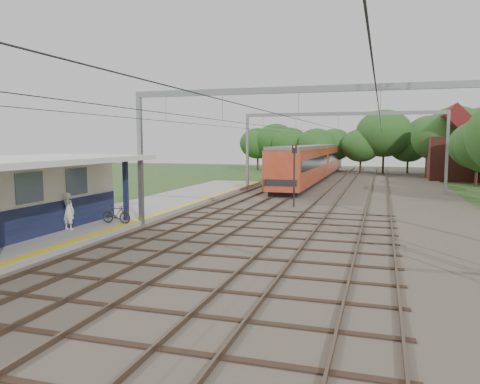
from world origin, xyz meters
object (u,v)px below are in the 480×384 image
at_px(person, 68,211).
at_px(bicycle, 116,214).
at_px(train, 315,161).
at_px(signal_post, 294,169).

relative_size(person, bicycle, 1.12).
height_order(train, signal_post, signal_post).
height_order(person, train, train).
xyz_separation_m(person, signal_post, (8.44, 12.38, 1.41)).
bearing_deg(person, signal_post, -117.23).
bearing_deg(signal_post, person, -99.82).
bearing_deg(signal_post, train, 119.02).
height_order(person, signal_post, signal_post).
xyz_separation_m(person, bicycle, (1.23, 2.14, -0.41)).
bearing_deg(bicycle, train, -10.47).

